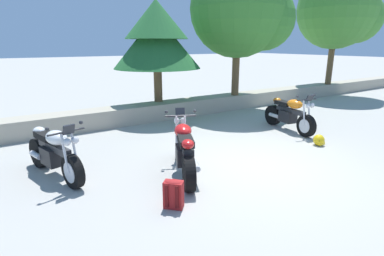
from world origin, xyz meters
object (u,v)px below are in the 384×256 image
at_px(motorcycle_white_near_left, 54,153).
at_px(motorcycle_orange_far_right, 290,114).
at_px(motorcycle_red_centre, 184,150).
at_px(leafy_tree_mid_right, 244,11).
at_px(leafy_tree_far_right, 341,12).
at_px(rider_backpack, 174,193).
at_px(pine_tree_mid_left, 157,36).
at_px(rider_helmet, 319,140).

bearing_deg(motorcycle_white_near_left, motorcycle_orange_far_right, -2.43).
relative_size(motorcycle_red_centre, leafy_tree_mid_right, 0.39).
xyz_separation_m(motorcycle_red_centre, leafy_tree_far_right, (11.17, 4.06, 3.46)).
height_order(rider_backpack, pine_tree_mid_left, pine_tree_mid_left).
distance_m(rider_backpack, rider_helmet, 4.64).
height_order(motorcycle_white_near_left, rider_backpack, motorcycle_white_near_left).
bearing_deg(rider_backpack, pine_tree_mid_left, 65.02).
distance_m(rider_helmet, leafy_tree_mid_right, 5.87).
xyz_separation_m(motorcycle_orange_far_right, leafy_tree_mid_right, (0.88, 3.16, 3.16)).
distance_m(motorcycle_red_centre, pine_tree_mid_left, 5.47).
distance_m(motorcycle_orange_far_right, rider_helmet, 1.47).
bearing_deg(rider_helmet, leafy_tree_far_right, 31.17).
distance_m(motorcycle_red_centre, motorcycle_orange_far_right, 4.33).
distance_m(motorcycle_white_near_left, leafy_tree_far_right, 14.07).
relative_size(motorcycle_orange_far_right, pine_tree_mid_left, 0.61).
height_order(motorcycle_white_near_left, leafy_tree_far_right, leafy_tree_far_right).
xyz_separation_m(motorcycle_white_near_left, leafy_tree_far_right, (13.33, 2.85, 3.46)).
relative_size(motorcycle_red_centre, leafy_tree_far_right, 0.37).
xyz_separation_m(motorcycle_white_near_left, pine_tree_mid_left, (3.98, 3.44, 2.26)).
bearing_deg(leafy_tree_mid_right, pine_tree_mid_left, 170.54).
bearing_deg(motorcycle_orange_far_right, rider_helmet, -108.96).
bearing_deg(motorcycle_white_near_left, rider_backpack, -59.14).
distance_m(leafy_tree_mid_right, leafy_tree_far_right, 6.06).
relative_size(rider_backpack, pine_tree_mid_left, 0.14).
relative_size(motorcycle_orange_far_right, rider_helmet, 7.35).
relative_size(rider_helmet, pine_tree_mid_left, 0.08).
relative_size(pine_tree_mid_left, leafy_tree_mid_right, 0.68).
bearing_deg(rider_backpack, leafy_tree_far_right, 22.99).
bearing_deg(motorcycle_white_near_left, leafy_tree_mid_right, 21.64).
height_order(motorcycle_red_centre, pine_tree_mid_left, pine_tree_mid_left).
bearing_deg(leafy_tree_mid_right, motorcycle_white_near_left, -158.36).
bearing_deg(leafy_tree_far_right, leafy_tree_mid_right, 179.69).
bearing_deg(rider_helmet, pine_tree_mid_left, 111.11).
xyz_separation_m(motorcycle_white_near_left, motorcycle_red_centre, (2.17, -1.21, 0.00)).
distance_m(motorcycle_red_centre, rider_backpack, 1.34).
relative_size(motorcycle_white_near_left, motorcycle_orange_far_right, 0.99).
xyz_separation_m(motorcycle_red_centre, motorcycle_orange_far_right, (4.23, 0.93, 0.00)).
height_order(motorcycle_red_centre, rider_backpack, motorcycle_red_centre).
relative_size(motorcycle_white_near_left, leafy_tree_mid_right, 0.41).
xyz_separation_m(motorcycle_orange_far_right, rider_helmet, (-0.46, -1.35, -0.35)).
relative_size(motorcycle_orange_far_right, rider_backpack, 4.38).
bearing_deg(rider_backpack, leafy_tree_mid_right, 40.76).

